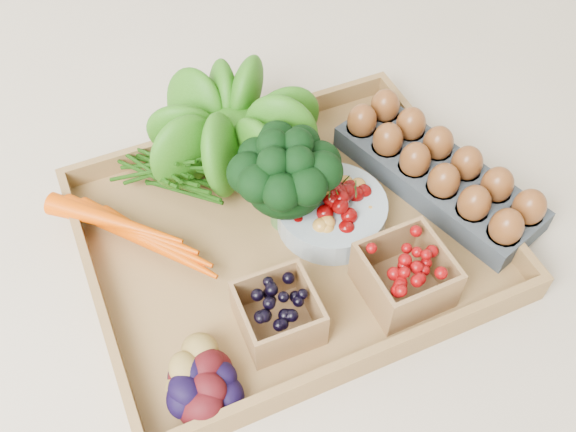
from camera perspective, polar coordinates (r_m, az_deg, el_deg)
name	(u,v)px	position (r m, az deg, el deg)	size (l,w,h in m)	color
ground	(288,242)	(0.92, 0.00, -2.30)	(4.00, 4.00, 0.00)	beige
tray	(288,239)	(0.91, 0.00, -2.03)	(0.55, 0.45, 0.01)	olive
carrots	(131,230)	(0.91, -13.76, -1.23)	(0.22, 0.15, 0.05)	#E34A00
lettuce	(230,123)	(0.95, -5.15, 8.27)	(0.17, 0.17, 0.17)	#1F570D
broccoli	(286,194)	(0.88, -0.20, 1.96)	(0.15, 0.15, 0.12)	black
cherry_bowl	(331,212)	(0.91, 3.87, 0.35)	(0.16, 0.16, 0.04)	#8C9EA5
egg_carton	(437,177)	(0.98, 13.08, 3.40)	(0.11, 0.32, 0.04)	#3B434B
potatoes	(196,378)	(0.77, -8.14, -14.08)	(0.12, 0.12, 0.07)	#37080C
punnet_blackberry	(278,313)	(0.80, -0.88, -8.64)	(0.09, 0.09, 0.07)	black
punnet_raspberry	(405,275)	(0.84, 10.34, -5.17)	(0.11, 0.11, 0.07)	#720506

